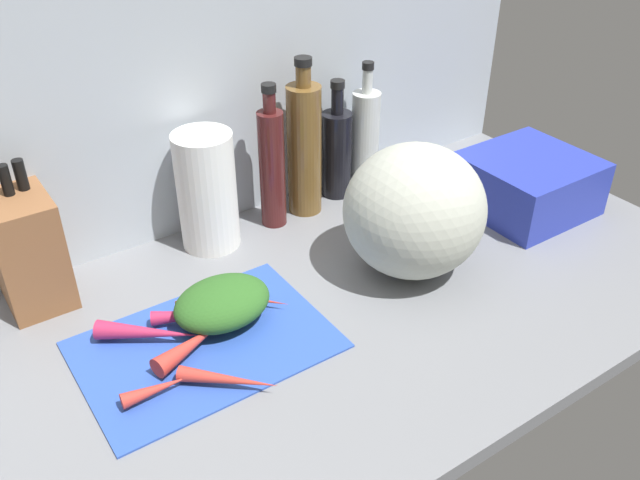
{
  "coord_description": "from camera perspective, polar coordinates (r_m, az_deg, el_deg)",
  "views": [
    {
      "loc": [
        -48.4,
        -79.96,
        77.28
      ],
      "look_at": [
        8.35,
        3.39,
        11.34
      ],
      "focal_mm": 38.16,
      "sensor_mm": 36.0,
      "label": 1
    }
  ],
  "objects": [
    {
      "name": "carrot_greens_pile",
      "position": [
        1.18,
        -8.2,
        -5.24
      ],
      "size": [
        17.15,
        13.2,
        7.26
      ],
      "primitive_type": "ellipsoid",
      "color": "#2D6023",
      "rests_on": "cutting_board"
    },
    {
      "name": "paper_towel_roll",
      "position": [
        1.36,
        -9.47,
        4.07
      ],
      "size": [
        11.77,
        11.77,
        24.28
      ],
      "primitive_type": "cylinder",
      "color": "white",
      "rests_on": "ground_plane"
    },
    {
      "name": "carrot_0",
      "position": [
        1.08,
        -7.72,
        -11.52
      ],
      "size": [
        13.2,
        12.88,
        2.55
      ],
      "primitive_type": "cone",
      "rotation": [
        0.0,
        1.57,
        -0.77
      ],
      "color": "red",
      "rests_on": "cutting_board"
    },
    {
      "name": "carrot_2",
      "position": [
        1.18,
        -14.29,
        -7.53
      ],
      "size": [
        15.55,
        13.55,
        3.39
      ],
      "primitive_type": "cone",
      "rotation": [
        0.0,
        1.57,
        -0.68
      ],
      "color": "#B2264C",
      "rests_on": "cutting_board"
    },
    {
      "name": "carrot_1",
      "position": [
        1.2,
        -10.73,
        -6.21
      ],
      "size": [
        13.41,
        8.4,
        2.6
      ],
      "primitive_type": "cone",
      "rotation": [
        0.0,
        1.57,
        -0.46
      ],
      "color": "#B2264C",
      "rests_on": "cutting_board"
    },
    {
      "name": "bottle_2",
      "position": [
        1.53,
        1.4,
        7.45
      ],
      "size": [
        6.82,
        6.82,
        27.16
      ],
      "color": "black",
      "rests_on": "ground_plane"
    },
    {
      "name": "dish_rack",
      "position": [
        1.56,
        17.0,
        4.55
      ],
      "size": [
        25.14,
        24.02,
        12.16
      ],
      "primitive_type": "cube",
      "color": "#2838AD",
      "rests_on": "ground_plane"
    },
    {
      "name": "bottle_3",
      "position": [
        1.56,
        3.81,
        8.43
      ],
      "size": [
        6.35,
        6.35,
        30.07
      ],
      "color": "silver",
      "rests_on": "ground_plane"
    },
    {
      "name": "carrot_4",
      "position": [
        1.08,
        -13.6,
        -12.06
      ],
      "size": [
        10.73,
        3.34,
        2.45
      ],
      "primitive_type": "cone",
      "rotation": [
        0.0,
        1.57,
        -0.09
      ],
      "color": "red",
      "rests_on": "cutting_board"
    },
    {
      "name": "carrot_3",
      "position": [
        1.23,
        -6.67,
        -4.81
      ],
      "size": [
        13.8,
        14.62,
        2.18
      ],
      "primitive_type": "cone",
      "rotation": [
        0.0,
        1.57,
        -0.82
      ],
      "color": "red",
      "rests_on": "cutting_board"
    },
    {
      "name": "bottle_1",
      "position": [
        1.45,
        -1.33,
        7.72
      ],
      "size": [
        7.37,
        7.37,
        34.46
      ],
      "color": "brown",
      "rests_on": "ground_plane"
    },
    {
      "name": "carrot_6",
      "position": [
        1.14,
        -10.83,
        -8.65
      ],
      "size": [
        14.38,
        7.53,
        3.51
      ],
      "primitive_type": "cone",
      "rotation": [
        0.0,
        1.57,
        0.3
      ],
      "color": "red",
      "rests_on": "cutting_board"
    },
    {
      "name": "winter_squash",
      "position": [
        1.28,
        7.9,
        2.45
      ],
      "size": [
        26.92,
        26.43,
        25.41
      ],
      "primitive_type": "ellipsoid",
      "color": "#B2B7A8",
      "rests_on": "ground_plane"
    },
    {
      "name": "wall_back",
      "position": [
        1.36,
        -11.54,
        12.24
      ],
      "size": [
        170.0,
        3.0,
        60.0
      ],
      "primitive_type": "cube",
      "color": "#ADB7C1",
      "rests_on": "ground_plane"
    },
    {
      "name": "knife_block",
      "position": [
        1.3,
        -23.41,
        -0.68
      ],
      "size": [
        10.93,
        14.89,
        26.52
      ],
      "color": "brown",
      "rests_on": "ground_plane"
    },
    {
      "name": "bottle_0",
      "position": [
        1.41,
        -4.05,
        6.19
      ],
      "size": [
        5.41,
        5.41,
        31.12
      ],
      "color": "#471919",
      "rests_on": "ground_plane"
    },
    {
      "name": "carrot_5",
      "position": [
        1.23,
        -8.37,
        -4.56
      ],
      "size": [
        15.98,
        3.77,
        3.3
      ],
      "primitive_type": "cone",
      "rotation": [
        0.0,
        1.57,
        -0.03
      ],
      "color": "orange",
      "rests_on": "cutting_board"
    },
    {
      "name": "cutting_board",
      "position": [
        1.17,
        -9.62,
        -8.58
      ],
      "size": [
        41.12,
        28.72,
        0.8
      ],
      "primitive_type": "cube",
      "color": "#2D51B7",
      "rests_on": "ground_plane"
    },
    {
      "name": "ground_plane",
      "position": [
        1.22,
        -2.36,
        -6.98
      ],
      "size": [
        170.0,
        80.0,
        3.0
      ],
      "primitive_type": "cube",
      "color": "slate"
    }
  ]
}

